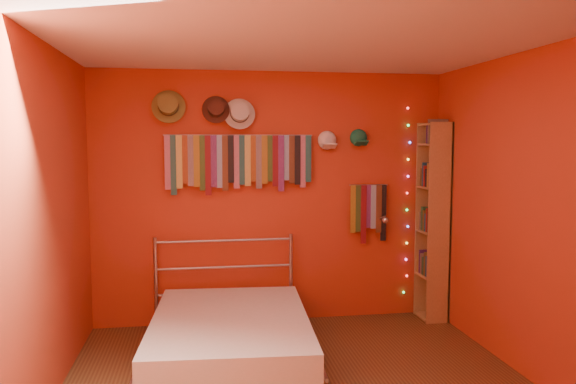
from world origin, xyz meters
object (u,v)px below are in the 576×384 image
reading_lamp (384,220)px  bed (230,337)px  tie_rack (238,160)px  bookshelf (436,220)px

reading_lamp → bed: size_ratio=0.14×
tie_rack → bed: 1.73m
tie_rack → bed: tie_rack is taller
bookshelf → bed: (-2.13, -0.82, -0.81)m
tie_rack → bed: (-0.15, -0.98, -1.42)m
reading_lamp → bed: 1.97m
tie_rack → bookshelf: bearing=-4.5°
bed → reading_lamp: bearing=31.3°
tie_rack → reading_lamp: tie_rack is taller
bookshelf → bed: bearing=-159.0°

